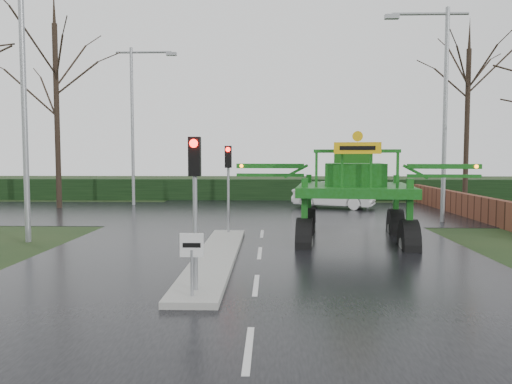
{
  "coord_description": "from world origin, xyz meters",
  "views": [
    {
      "loc": [
        0.35,
        -11.77,
        3.09
      ],
      "look_at": [
        -0.11,
        3.75,
        2.0
      ],
      "focal_mm": 35.0,
      "sensor_mm": 36.0,
      "label": 1
    }
  ],
  "objects_px": {
    "keep_left_sign": "(192,254)",
    "street_light_left_near": "(32,76)",
    "street_light_right": "(439,95)",
    "traffic_signal_far": "(368,165)",
    "traffic_signal_near": "(195,180)",
    "traffic_signal_mid": "(228,170)",
    "crop_sprayer": "(305,178)",
    "white_sedan": "(333,208)",
    "street_light_left_far": "(137,112)"
  },
  "relations": [
    {
      "from": "street_light_right",
      "to": "street_light_left_far",
      "type": "relative_size",
      "value": 1.0
    },
    {
      "from": "street_light_left_near",
      "to": "street_light_right",
      "type": "relative_size",
      "value": 1.0
    },
    {
      "from": "keep_left_sign",
      "to": "traffic_signal_near",
      "type": "distance_m",
      "value": 1.61
    },
    {
      "from": "traffic_signal_near",
      "to": "crop_sprayer",
      "type": "relative_size",
      "value": 0.4
    },
    {
      "from": "keep_left_sign",
      "to": "traffic_signal_mid",
      "type": "bearing_deg",
      "value": 90.0
    },
    {
      "from": "keep_left_sign",
      "to": "street_light_left_near",
      "type": "height_order",
      "value": "street_light_left_near"
    },
    {
      "from": "traffic_signal_near",
      "to": "traffic_signal_mid",
      "type": "bearing_deg",
      "value": 90.0
    },
    {
      "from": "traffic_signal_near",
      "to": "traffic_signal_far",
      "type": "relative_size",
      "value": 1.0
    },
    {
      "from": "traffic_signal_near",
      "to": "traffic_signal_far",
      "type": "xyz_separation_m",
      "value": [
        7.8,
        21.02,
        0.0
      ]
    },
    {
      "from": "traffic_signal_near",
      "to": "street_light_right",
      "type": "relative_size",
      "value": 0.35
    },
    {
      "from": "street_light_right",
      "to": "street_light_left_far",
      "type": "xyz_separation_m",
      "value": [
        -16.39,
        8.0,
        0.0
      ]
    },
    {
      "from": "traffic_signal_near",
      "to": "street_light_left_near",
      "type": "relative_size",
      "value": 0.35
    },
    {
      "from": "keep_left_sign",
      "to": "traffic_signal_near",
      "type": "xyz_separation_m",
      "value": [
        0.0,
        0.49,
        1.53
      ]
    },
    {
      "from": "traffic_signal_near",
      "to": "street_light_left_far",
      "type": "height_order",
      "value": "street_light_left_far"
    },
    {
      "from": "keep_left_sign",
      "to": "street_light_left_far",
      "type": "relative_size",
      "value": 0.14
    },
    {
      "from": "traffic_signal_far",
      "to": "street_light_left_near",
      "type": "xyz_separation_m",
      "value": [
        -14.69,
        -14.01,
        3.4
      ]
    },
    {
      "from": "traffic_signal_far",
      "to": "street_light_right",
      "type": "relative_size",
      "value": 0.35
    },
    {
      "from": "street_light_left_near",
      "to": "white_sedan",
      "type": "xyz_separation_m",
      "value": [
        12.32,
        12.29,
        -5.99
      ]
    },
    {
      "from": "street_light_left_near",
      "to": "crop_sprayer",
      "type": "relative_size",
      "value": 1.13
    },
    {
      "from": "traffic_signal_near",
      "to": "keep_left_sign",
      "type": "bearing_deg",
      "value": -90.0
    },
    {
      "from": "keep_left_sign",
      "to": "crop_sprayer",
      "type": "bearing_deg",
      "value": 68.6
    },
    {
      "from": "keep_left_sign",
      "to": "crop_sprayer",
      "type": "xyz_separation_m",
      "value": [
        2.85,
        7.29,
        1.28
      ]
    },
    {
      "from": "traffic_signal_mid",
      "to": "crop_sprayer",
      "type": "distance_m",
      "value": 3.34
    },
    {
      "from": "street_light_right",
      "to": "traffic_signal_far",
      "type": "bearing_deg",
      "value": 101.95
    },
    {
      "from": "street_light_left_far",
      "to": "crop_sprayer",
      "type": "distance_m",
      "value": 17.62
    },
    {
      "from": "traffic_signal_far",
      "to": "keep_left_sign",
      "type": "bearing_deg",
      "value": 70.07
    },
    {
      "from": "keep_left_sign",
      "to": "street_light_left_near",
      "type": "bearing_deg",
      "value": 132.59
    },
    {
      "from": "crop_sprayer",
      "to": "white_sedan",
      "type": "xyz_separation_m",
      "value": [
        2.57,
        12.5,
        -2.34
      ]
    },
    {
      "from": "traffic_signal_mid",
      "to": "white_sedan",
      "type": "xyz_separation_m",
      "value": [
        5.42,
        10.8,
        -2.59
      ]
    },
    {
      "from": "street_light_right",
      "to": "crop_sprayer",
      "type": "relative_size",
      "value": 1.13
    },
    {
      "from": "traffic_signal_mid",
      "to": "white_sedan",
      "type": "bearing_deg",
      "value": 63.33
    },
    {
      "from": "keep_left_sign",
      "to": "crop_sprayer",
      "type": "relative_size",
      "value": 0.15
    },
    {
      "from": "white_sedan",
      "to": "traffic_signal_far",
      "type": "bearing_deg",
      "value": -34.58
    },
    {
      "from": "street_light_right",
      "to": "traffic_signal_near",
      "type": "bearing_deg",
      "value": -126.13
    },
    {
      "from": "crop_sprayer",
      "to": "white_sedan",
      "type": "bearing_deg",
      "value": 85.07
    },
    {
      "from": "street_light_left_near",
      "to": "keep_left_sign",
      "type": "bearing_deg",
      "value": -47.41
    },
    {
      "from": "keep_left_sign",
      "to": "street_light_left_near",
      "type": "distance_m",
      "value": 11.32
    },
    {
      "from": "street_light_left_near",
      "to": "street_light_right",
      "type": "xyz_separation_m",
      "value": [
        16.39,
        6.0,
        0.0
      ]
    },
    {
      "from": "street_light_left_far",
      "to": "white_sedan",
      "type": "relative_size",
      "value": 2.09
    },
    {
      "from": "street_light_left_near",
      "to": "traffic_signal_near",
      "type": "bearing_deg",
      "value": -45.47
    },
    {
      "from": "street_light_left_near",
      "to": "traffic_signal_mid",
      "type": "bearing_deg",
      "value": 12.21
    },
    {
      "from": "white_sedan",
      "to": "traffic_signal_near",
      "type": "bearing_deg",
      "value": -176.17
    },
    {
      "from": "keep_left_sign",
      "to": "traffic_signal_mid",
      "type": "height_order",
      "value": "traffic_signal_mid"
    },
    {
      "from": "traffic_signal_mid",
      "to": "street_light_left_near",
      "type": "height_order",
      "value": "street_light_left_near"
    },
    {
      "from": "street_light_right",
      "to": "crop_sprayer",
      "type": "bearing_deg",
      "value": -136.89
    },
    {
      "from": "crop_sprayer",
      "to": "traffic_signal_far",
      "type": "bearing_deg",
      "value": 77.5
    },
    {
      "from": "traffic_signal_far",
      "to": "street_light_left_near",
      "type": "distance_m",
      "value": 20.58
    },
    {
      "from": "keep_left_sign",
      "to": "traffic_signal_mid",
      "type": "distance_m",
      "value": 9.12
    },
    {
      "from": "crop_sprayer",
      "to": "white_sedan",
      "type": "height_order",
      "value": "crop_sprayer"
    },
    {
      "from": "keep_left_sign",
      "to": "crop_sprayer",
      "type": "distance_m",
      "value": 7.93
    }
  ]
}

